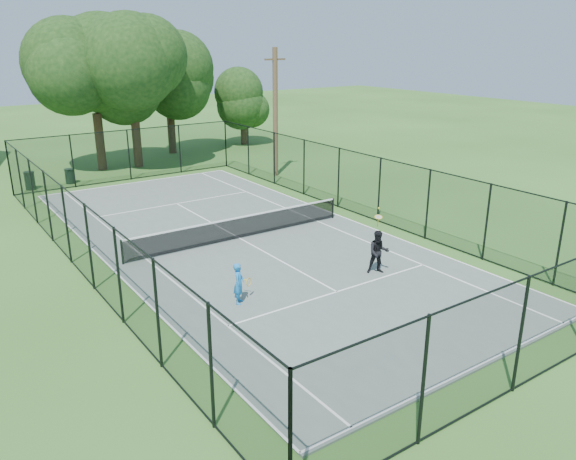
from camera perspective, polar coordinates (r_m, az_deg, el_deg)
ground at (r=23.65m, az=-4.90°, el=-0.99°), size 120.00×120.00×0.00m
tennis_court at (r=23.64m, az=-4.91°, el=-0.93°), size 11.00×24.00×0.06m
tennis_net at (r=23.46m, az=-4.94°, el=0.34°), size 10.08×0.08×0.95m
fence at (r=23.19m, az=-5.01°, el=2.50°), size 13.10×26.10×3.00m
tree_near_left at (r=37.64m, az=-19.11°, el=13.57°), size 6.48×6.48×8.45m
tree_near_mid at (r=37.87m, az=-15.58°, el=14.14°), size 6.62×6.62×8.66m
tree_near_right at (r=42.16m, az=-12.10°, el=14.83°), size 6.10×6.10×8.41m
tree_far_right at (r=45.30m, az=-4.55°, el=12.64°), size 3.87×3.87×5.11m
trash_bin_left at (r=34.56m, az=-24.76°, el=4.59°), size 0.58×0.58×1.02m
trash_bin_right at (r=35.19m, az=-21.27°, el=5.14°), size 0.58×0.58×0.86m
utility_pole at (r=34.25m, az=-1.30°, el=11.86°), size 1.40×0.30×7.56m
player_blue at (r=17.73m, az=-5.01°, el=-5.41°), size 0.87×0.58×1.35m
player_black at (r=20.13m, az=9.17°, el=-2.21°), size 1.08×1.17×2.18m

